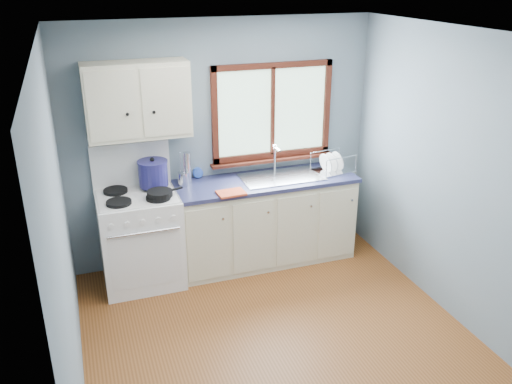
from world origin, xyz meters
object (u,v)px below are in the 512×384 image
object	(u,v)px
sink	(281,183)
utensil_crock	(183,179)
dish_rack	(332,166)
skillet	(160,193)
gas_range	(140,236)
stockpot	(153,173)
base_cabinets	(265,224)
thermos	(187,168)

from	to	relation	value
sink	utensil_crock	world-z (taller)	utensil_crock
dish_rack	skillet	bearing A→B (deg)	175.30
dish_rack	sink	bearing A→B (deg)	169.55
gas_range	dish_rack	distance (m)	2.12
sink	stockpot	xyz separation A→B (m)	(-1.30, 0.11, 0.23)
gas_range	utensil_crock	distance (m)	0.70
base_cabinets	thermos	bearing A→B (deg)	168.38
sink	thermos	distance (m)	0.99
base_cabinets	utensil_crock	distance (m)	1.01
sink	utensil_crock	size ratio (longest dim) A/B	2.42
utensil_crock	stockpot	bearing A→B (deg)	179.74
utensil_crock	skillet	bearing A→B (deg)	-135.16
gas_range	dish_rack	size ratio (longest dim) A/B	3.05
gas_range	stockpot	world-z (taller)	gas_range
skillet	utensil_crock	bearing A→B (deg)	25.74
gas_range	skillet	size ratio (longest dim) A/B	3.55
sink	skillet	xyz separation A→B (m)	(-1.29, -0.17, 0.12)
utensil_crock	thermos	distance (m)	0.12
gas_range	thermos	size ratio (longest dim) A/B	4.20
sink	thermos	bearing A→B (deg)	170.52
utensil_crock	thermos	world-z (taller)	utensil_crock
gas_range	stockpot	bearing A→B (deg)	33.61
stockpot	gas_range	bearing A→B (deg)	-146.39
skillet	dish_rack	distance (m)	1.87
skillet	dish_rack	world-z (taller)	dish_rack
sink	dish_rack	distance (m)	0.59
gas_range	utensil_crock	bearing A→B (deg)	14.39
skillet	stockpot	bearing A→B (deg)	73.36
base_cabinets	skillet	size ratio (longest dim) A/B	4.83
sink	dish_rack	bearing A→B (deg)	-0.56
base_cabinets	gas_range	bearing A→B (deg)	-179.18
gas_range	utensil_crock	world-z (taller)	gas_range
base_cabinets	thermos	distance (m)	1.03
stockpot	sink	bearing A→B (deg)	-4.69
base_cabinets	thermos	size ratio (longest dim) A/B	5.71
sink	utensil_crock	xyz separation A→B (m)	(-1.00, 0.11, 0.13)
stockpot	utensil_crock	distance (m)	0.31
base_cabinets	utensil_crock	world-z (taller)	utensil_crock
sink	dish_rack	world-z (taller)	sink
gas_range	thermos	bearing A→B (deg)	18.27
gas_range	skillet	world-z (taller)	gas_range
thermos	dish_rack	bearing A→B (deg)	-6.14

